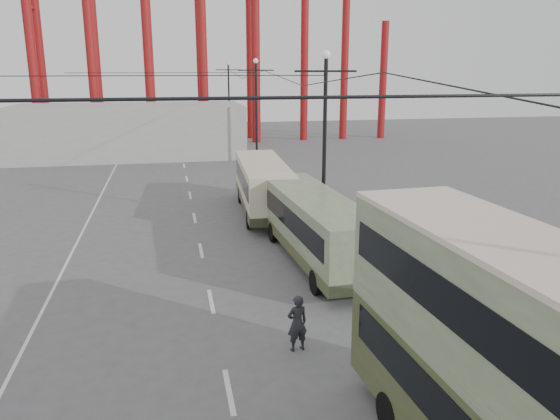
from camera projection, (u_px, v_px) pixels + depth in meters
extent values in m
cube|color=silver|center=(197.00, 233.00, 28.88)|extent=(0.15, 82.00, 0.01)
cube|color=silver|center=(310.00, 221.00, 31.07)|extent=(0.12, 120.00, 0.01)
cube|color=silver|center=(81.00, 234.00, 28.66)|extent=(0.12, 120.00, 0.01)
cylinder|color=black|center=(324.00, 147.00, 28.09)|extent=(0.20, 0.20, 9.00)
cylinder|color=black|center=(323.00, 226.00, 29.15)|extent=(0.44, 0.44, 0.50)
cube|color=black|center=(326.00, 71.00, 27.13)|extent=(3.20, 0.10, 0.10)
sphere|color=white|center=(326.00, 54.00, 26.93)|extent=(0.44, 0.44, 0.44)
cylinder|color=black|center=(256.00, 114.00, 48.95)|extent=(0.20, 0.20, 9.00)
cylinder|color=black|center=(257.00, 161.00, 50.02)|extent=(0.44, 0.44, 0.50)
cube|color=black|center=(256.00, 70.00, 48.00)|extent=(3.20, 0.10, 0.10)
sphere|color=white|center=(256.00, 61.00, 47.80)|extent=(0.44, 0.44, 0.44)
cylinder|color=black|center=(229.00, 100.00, 69.82)|extent=(0.20, 0.20, 9.00)
cylinder|color=black|center=(230.00, 134.00, 70.88)|extent=(0.44, 0.44, 0.50)
cube|color=black|center=(228.00, 70.00, 68.86)|extent=(3.20, 0.10, 0.10)
sphere|color=white|center=(228.00, 63.00, 68.66)|extent=(0.44, 0.44, 0.44)
cylinder|color=maroon|center=(28.00, 18.00, 56.73)|extent=(1.00, 1.00, 27.00)
cylinder|color=maroon|center=(36.00, 22.00, 60.52)|extent=(1.00, 1.00, 27.00)
cylinder|color=maroon|center=(305.00, 10.00, 63.12)|extent=(0.90, 0.90, 30.00)
cylinder|color=maroon|center=(345.00, 47.00, 65.10)|extent=(0.90, 0.90, 22.00)
cylinder|color=maroon|center=(383.00, 81.00, 67.07)|extent=(0.90, 0.90, 14.00)
cube|color=#9B9B96|center=(129.00, 131.00, 53.84)|extent=(22.00, 10.00, 5.00)
cube|color=black|center=(518.00, 418.00, 10.13)|extent=(2.97, 8.20, 0.91)
cube|color=#637656|center=(522.00, 379.00, 9.93)|extent=(3.06, 10.21, 0.30)
cube|color=#637656|center=(530.00, 316.00, 9.61)|extent=(3.04, 10.21, 2.22)
cube|color=black|center=(531.00, 310.00, 9.59)|extent=(3.05, 9.61, 0.86)
cube|color=beige|center=(538.00, 253.00, 9.32)|extent=(3.06, 10.21, 0.12)
cylinder|color=black|center=(390.00, 413.00, 12.91)|extent=(0.33, 1.02, 1.01)
cylinder|color=black|center=(475.00, 399.00, 13.46)|extent=(0.33, 1.02, 1.01)
cube|color=#637656|center=(314.00, 225.00, 24.23)|extent=(3.01, 10.82, 2.34)
cube|color=black|center=(315.00, 216.00, 24.13)|extent=(2.99, 9.66, 0.92)
cube|color=#383F22|center=(314.00, 244.00, 24.46)|extent=(3.04, 10.82, 0.49)
cube|color=#637656|center=(315.00, 197.00, 23.92)|extent=(3.03, 10.82, 0.16)
cylinder|color=black|center=(274.00, 233.00, 27.09)|extent=(0.32, 0.99, 0.97)
cylinder|color=black|center=(316.00, 230.00, 27.63)|extent=(0.32, 0.99, 0.97)
cylinder|color=black|center=(314.00, 280.00, 21.08)|extent=(0.32, 0.99, 0.97)
cylinder|color=black|center=(367.00, 275.00, 21.62)|extent=(0.32, 0.99, 0.97)
cube|color=beige|center=(263.00, 185.00, 32.39)|extent=(3.03, 10.09, 2.39)
cube|color=black|center=(263.00, 178.00, 32.29)|extent=(3.01, 8.90, 0.95)
cube|color=#383F22|center=(263.00, 200.00, 32.62)|extent=(3.06, 10.09, 0.50)
cube|color=beige|center=(263.00, 163.00, 32.07)|extent=(3.05, 10.09, 0.16)
cylinder|color=black|center=(241.00, 196.00, 35.02)|extent=(0.33, 1.01, 1.00)
cylinder|color=black|center=(276.00, 195.00, 35.34)|extent=(0.33, 1.01, 1.00)
cylinder|color=black|center=(249.00, 219.00, 29.68)|extent=(0.33, 1.01, 1.00)
cylinder|color=black|center=(290.00, 217.00, 30.00)|extent=(0.33, 1.01, 1.00)
imported|color=black|center=(297.00, 323.00, 16.61)|extent=(0.73, 0.55, 1.80)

